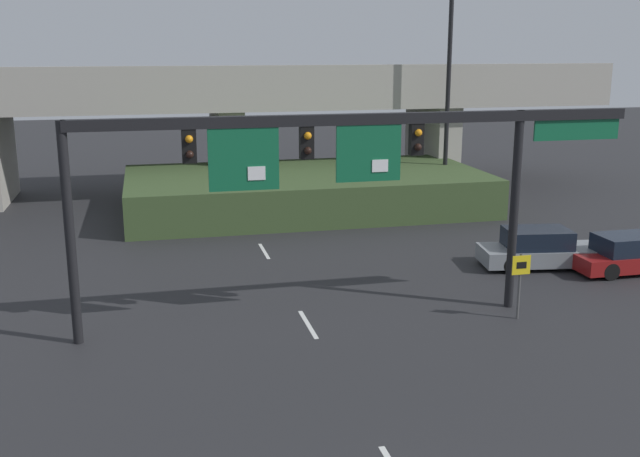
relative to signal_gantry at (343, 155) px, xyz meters
name	(u,v)px	position (x,y,z in m)	size (l,w,h in m)	color
lane_markings	(283,282)	(-1.09, 4.19, -5.17)	(0.14, 45.08, 0.01)	silver
signal_gantry	(343,155)	(0.00, 0.00, 0.00)	(17.09, 0.44, 6.35)	black
speed_limit_sign	(520,277)	(5.38, -1.10, -3.80)	(0.60, 0.11, 2.10)	#4C4C4C
highway_light_pole_near	(449,67)	(10.22, 16.67, 1.98)	(0.70, 0.36, 13.54)	black
overpass_bridge	(226,104)	(-1.09, 21.60, -0.15)	(44.07, 7.20, 7.25)	#A39E93
grass_embankment	(306,191)	(2.29, 15.89, -4.20)	(18.04, 9.20, 1.94)	#384C28
parked_sedan_near_right	(540,249)	(8.86, 3.88, -4.49)	(4.84, 2.49, 1.49)	gray
parked_sedan_mid_right	(631,255)	(11.88, 2.52, -4.52)	(4.59, 1.78, 1.42)	maroon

